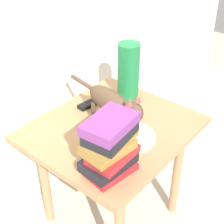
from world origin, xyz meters
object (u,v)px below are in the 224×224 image
object	(u,v)px
plate	(131,137)
tv_remote	(91,103)
cat	(113,104)
side_table	(112,141)
candle_jar	(88,142)
book_stack	(110,146)
green_vase	(128,72)
bread_roll	(130,133)

from	to	relation	value
plate	tv_remote	bearing A→B (deg)	74.15
cat	side_table	bearing A→B (deg)	63.79
plate	cat	world-z (taller)	cat
side_table	candle_jar	bearing A→B (deg)	-172.26
cat	book_stack	xyz separation A→B (m)	(-0.23, -0.17, -0.01)
plate	tv_remote	size ratio (longest dim) A/B	1.44
cat	green_vase	world-z (taller)	green_vase
bread_roll	book_stack	distance (m)	0.23
bread_roll	green_vase	bearing A→B (deg)	38.98
side_table	cat	world-z (taller)	cat
book_stack	green_vase	distance (m)	0.56
cat	book_stack	bearing A→B (deg)	-143.30
plate	book_stack	distance (m)	0.26
cat	tv_remote	world-z (taller)	cat
green_vase	bread_roll	bearing A→B (deg)	-141.02
side_table	plate	world-z (taller)	plate
bread_roll	cat	bearing A→B (deg)	79.44
cat	book_stack	world-z (taller)	book_stack
candle_jar	book_stack	bearing A→B (deg)	-106.63
cat	green_vase	distance (m)	0.28
plate	book_stack	size ratio (longest dim) A/B	0.86
plate	candle_jar	world-z (taller)	candle_jar
plate	cat	size ratio (longest dim) A/B	0.46
cat	plate	bearing A→B (deg)	-93.87
book_stack	tv_remote	world-z (taller)	book_stack
side_table	plate	distance (m)	0.15
book_stack	candle_jar	bearing A→B (deg)	73.37
candle_jar	tv_remote	size ratio (longest dim) A/B	0.57
bread_roll	side_table	bearing A→B (deg)	77.50
green_vase	candle_jar	distance (m)	0.47
candle_jar	side_table	bearing A→B (deg)	7.74
bread_roll	green_vase	size ratio (longest dim) A/B	0.27
candle_jar	bread_roll	bearing A→B (deg)	-31.66
cat	book_stack	size ratio (longest dim) A/B	1.88
candle_jar	tv_remote	distance (m)	0.35
plate	bread_roll	xyz separation A→B (m)	(-0.01, -0.00, 0.03)
side_table	candle_jar	size ratio (longest dim) A/B	8.58
cat	tv_remote	distance (m)	0.26
bread_roll	green_vase	xyz separation A→B (m)	(0.28, 0.23, 0.11)
side_table	plate	xyz separation A→B (m)	(-0.01, -0.12, 0.10)
book_stack	green_vase	size ratio (longest dim) A/B	0.84
green_vase	book_stack	bearing A→B (deg)	-149.55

